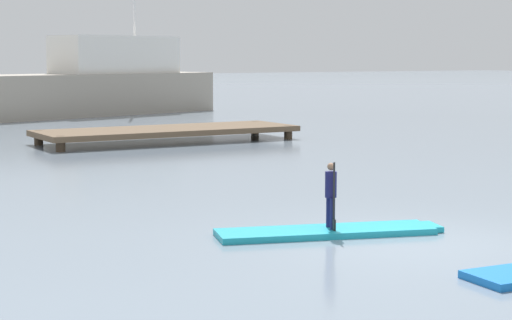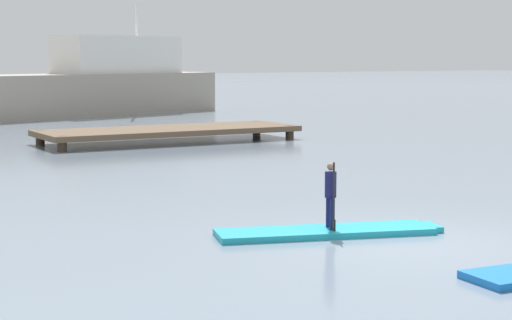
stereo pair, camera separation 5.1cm
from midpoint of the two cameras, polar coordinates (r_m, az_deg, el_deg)
ground_plane at (r=13.44m, az=9.94°, el=-5.41°), size 240.00×240.00×0.00m
paddleboard_near at (r=14.00m, az=4.88°, el=-4.64°), size 3.67×1.81×0.10m
paddler_child_solo at (r=13.88m, az=4.97°, el=-2.09°), size 0.23×0.37×1.07m
fishing_boat_white_large at (r=43.22m, az=-10.06°, el=4.88°), size 13.48×6.78×10.32m
floating_dock at (r=29.04m, az=-5.60°, el=1.90°), size 8.53×2.86×0.46m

